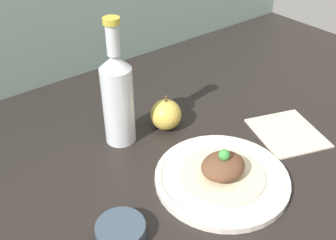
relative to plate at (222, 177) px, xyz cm
name	(u,v)px	position (x,y,z in cm)	size (l,w,h in cm)	color
ground_plane	(183,183)	(-5.12, 5.81, -2.87)	(180.00, 110.00, 4.00)	black
plate	(222,177)	(0.00, 0.00, 0.00)	(26.71, 26.71, 1.64)	silver
plated_food	(223,168)	(0.00, 0.00, 2.46)	(16.96, 16.96, 6.43)	beige
cider_bottle	(118,96)	(-8.46, 23.98, 10.49)	(6.78, 6.78, 28.62)	silver
apple	(166,115)	(2.37, 21.28, 2.78)	(7.29, 7.29, 8.68)	gold
napkin	(287,132)	(23.13, 1.95, -0.47)	(18.61, 19.52, 0.80)	beige
dipping_bowl	(121,231)	(-23.14, 0.73, 0.47)	(8.58, 8.58, 2.68)	#384756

